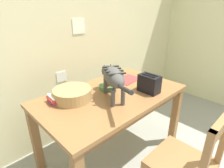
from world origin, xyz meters
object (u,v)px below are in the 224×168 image
Objects in this scene: wicker_basket at (72,94)px; toaster at (149,84)px; cat at (113,77)px; coffee_mug at (108,81)px; book_stack at (59,97)px; dining_table at (112,102)px; saucer_bowl at (108,87)px; magazine at (128,80)px; wooden_chair_near at (187,164)px.

toaster reaches higher than wicker_basket.
cat is at bearing 154.36° from toaster.
coffee_mug is 0.50m from book_stack.
dining_table is 0.39m from wicker_basket.
wicker_basket is (-0.39, 0.04, -0.03)m from coffee_mug.
coffee_mug is (0.00, 0.00, 0.07)m from saucer_bowl.
wicker_basket reaches higher than dining_table.
wicker_basket reaches higher than saucer_bowl.
magazine is 0.85× the size of wicker_basket.
wicker_basket is (-0.38, 0.04, 0.04)m from saucer_bowl.
coffee_mug reaches higher than book_stack.
magazine is 1.03m from wooden_chair_near.
toaster is at bearing -108.67° from magazine.
dining_table is at bearing 81.27° from cat.
book_stack is at bearing 169.36° from magazine.
toaster is at bearing -31.30° from wicker_basket.
magazine reaches higher than dining_table.
toaster is at bearing -37.03° from dining_table.
cat is at bearing 92.60° from wooden_chair_near.
cat is 3.58× the size of saucer_bowl.
toaster is (0.72, -0.43, 0.05)m from book_stack.
wicker_basket is at bearing 171.65° from cat.
coffee_mug is at bearing 85.65° from wooden_chair_near.
cat is 0.39m from wicker_basket.
saucer_bowl is 0.39m from wicker_basket.
wicker_basket is at bearing 108.56° from wooden_chair_near.
coffee_mug is 0.41m from toaster.
dining_table is 0.22m from coffee_mug.
coffee_mug is 0.98m from wooden_chair_near.
wicker_basket is (-0.29, 0.22, -0.14)m from cat.
toaster is at bearing 62.58° from wooden_chair_near.
toaster reaches higher than saucer_bowl.
cat is 0.23m from coffee_mug.
coffee_mug is at bearing 64.58° from dining_table.
magazine is at bearing 2.31° from coffee_mug.
magazine is 0.81m from book_stack.
book_stack is (-0.39, 0.27, -0.16)m from cat.
saucer_bowl is 1.41× the size of coffee_mug.
saucer_bowl is 0.41m from toaster.
coffee_mug is (0.06, 0.12, 0.17)m from dining_table.
cat is 3.27× the size of book_stack.
wicker_basket is 0.72m from toaster.
book_stack is (-0.80, 0.08, 0.03)m from magazine.
coffee_mug is 0.14× the size of wooden_chair_near.
dining_table is 2.20× the size of cat.
wicker_basket is 0.36× the size of wooden_chair_near.
wicker_basket reaches higher than magazine.
saucer_bowl is 0.53× the size of wicker_basket.
saucer_bowl is 0.96m from wooden_chair_near.
wooden_chair_near reaches higher than coffee_mug.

